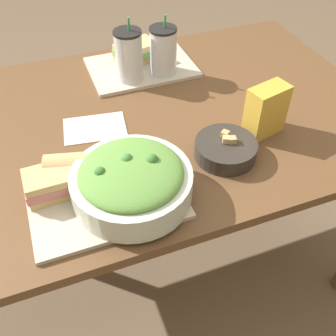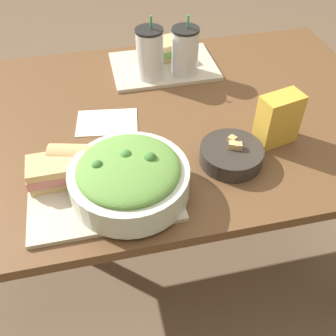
{
  "view_description": "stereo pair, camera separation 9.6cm",
  "coord_description": "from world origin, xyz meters",
  "px_view_note": "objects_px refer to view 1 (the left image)",
  "views": [
    {
      "loc": [
        -0.26,
        -0.92,
        1.47
      ],
      "look_at": [
        -0.02,
        -0.28,
        0.8
      ],
      "focal_mm": 42.0,
      "sensor_mm": 36.0,
      "label": 1
    },
    {
      "loc": [
        -0.17,
        -0.95,
        1.47
      ],
      "look_at": [
        -0.02,
        -0.28,
        0.8
      ],
      "focal_mm": 42.0,
      "sensor_mm": 36.0,
      "label": 2
    }
  ],
  "objects_px": {
    "sandwich_near": "(56,182)",
    "baguette_near": "(76,167)",
    "chip_bag": "(266,111)",
    "sandwich_far": "(136,52)",
    "drink_cup_red": "(163,52)",
    "salad_bowl": "(132,181)",
    "soup_bowl": "(226,149)",
    "drink_cup_dark": "(129,57)",
    "napkin_folded": "(95,129)"
  },
  "relations": [
    {
      "from": "sandwich_far",
      "to": "chip_bag",
      "type": "height_order",
      "value": "chip_bag"
    },
    {
      "from": "chip_bag",
      "to": "baguette_near",
      "type": "bearing_deg",
      "value": 167.69
    },
    {
      "from": "drink_cup_red",
      "to": "soup_bowl",
      "type": "bearing_deg",
      "value": -88.47
    },
    {
      "from": "soup_bowl",
      "to": "drink_cup_red",
      "type": "height_order",
      "value": "drink_cup_red"
    },
    {
      "from": "salad_bowl",
      "to": "drink_cup_red",
      "type": "bearing_deg",
      "value": 62.5
    },
    {
      "from": "drink_cup_red",
      "to": "napkin_folded",
      "type": "relative_size",
      "value": 1.03
    },
    {
      "from": "drink_cup_dark",
      "to": "drink_cup_red",
      "type": "xyz_separation_m",
      "value": [
        0.12,
        0.0,
        -0.0
      ]
    },
    {
      "from": "sandwich_near",
      "to": "sandwich_far",
      "type": "relative_size",
      "value": 0.92
    },
    {
      "from": "sandwich_far",
      "to": "soup_bowl",
      "type": "bearing_deg",
      "value": -98.13
    },
    {
      "from": "drink_cup_red",
      "to": "chip_bag",
      "type": "relative_size",
      "value": 1.37
    },
    {
      "from": "baguette_near",
      "to": "napkin_folded",
      "type": "distance_m",
      "value": 0.22
    },
    {
      "from": "sandwich_far",
      "to": "napkin_folded",
      "type": "xyz_separation_m",
      "value": [
        -0.23,
        -0.32,
        -0.04
      ]
    },
    {
      "from": "salad_bowl",
      "to": "baguette_near",
      "type": "bearing_deg",
      "value": 136.63
    },
    {
      "from": "drink_cup_dark",
      "to": "chip_bag",
      "type": "xyz_separation_m",
      "value": [
        0.28,
        -0.39,
        -0.02
      ]
    },
    {
      "from": "sandwich_near",
      "to": "drink_cup_dark",
      "type": "height_order",
      "value": "drink_cup_dark"
    },
    {
      "from": "chip_bag",
      "to": "salad_bowl",
      "type": "bearing_deg",
      "value": -178.24
    },
    {
      "from": "salad_bowl",
      "to": "soup_bowl",
      "type": "distance_m",
      "value": 0.29
    },
    {
      "from": "soup_bowl",
      "to": "sandwich_near",
      "type": "xyz_separation_m",
      "value": [
        -0.44,
        0.02,
        0.02
      ]
    },
    {
      "from": "sandwich_near",
      "to": "baguette_near",
      "type": "relative_size",
      "value": 0.95
    },
    {
      "from": "baguette_near",
      "to": "napkin_folded",
      "type": "height_order",
      "value": "baguette_near"
    },
    {
      "from": "salad_bowl",
      "to": "drink_cup_red",
      "type": "xyz_separation_m",
      "value": [
        0.27,
        0.51,
        0.02
      ]
    },
    {
      "from": "sandwich_near",
      "to": "drink_cup_dark",
      "type": "relative_size",
      "value": 0.72
    },
    {
      "from": "sandwich_far",
      "to": "drink_cup_red",
      "type": "height_order",
      "value": "drink_cup_red"
    },
    {
      "from": "sandwich_near",
      "to": "sandwich_far",
      "type": "height_order",
      "value": "same"
    },
    {
      "from": "sandwich_far",
      "to": "chip_bag",
      "type": "relative_size",
      "value": 1.12
    },
    {
      "from": "sandwich_near",
      "to": "drink_cup_red",
      "type": "bearing_deg",
      "value": 44.07
    },
    {
      "from": "salad_bowl",
      "to": "drink_cup_dark",
      "type": "relative_size",
      "value": 1.36
    },
    {
      "from": "chip_bag",
      "to": "napkin_folded",
      "type": "xyz_separation_m",
      "value": [
        -0.45,
        0.18,
        -0.07
      ]
    },
    {
      "from": "soup_bowl",
      "to": "chip_bag",
      "type": "relative_size",
      "value": 1.14
    },
    {
      "from": "soup_bowl",
      "to": "drink_cup_dark",
      "type": "distance_m",
      "value": 0.47
    },
    {
      "from": "baguette_near",
      "to": "sandwich_far",
      "type": "xyz_separation_m",
      "value": [
        0.31,
        0.51,
        -0.0
      ]
    },
    {
      "from": "baguette_near",
      "to": "salad_bowl",
      "type": "bearing_deg",
      "value": -118.92
    },
    {
      "from": "sandwich_near",
      "to": "sandwich_far",
      "type": "bearing_deg",
      "value": 54.65
    },
    {
      "from": "drink_cup_dark",
      "to": "sandwich_far",
      "type": "bearing_deg",
      "value": 62.72
    },
    {
      "from": "sandwich_near",
      "to": "napkin_folded",
      "type": "distance_m",
      "value": 0.26
    },
    {
      "from": "napkin_folded",
      "to": "salad_bowl",
      "type": "bearing_deg",
      "value": -85.09
    },
    {
      "from": "baguette_near",
      "to": "sandwich_far",
      "type": "height_order",
      "value": "baguette_near"
    },
    {
      "from": "baguette_near",
      "to": "sandwich_far",
      "type": "distance_m",
      "value": 0.6
    },
    {
      "from": "sandwich_near",
      "to": "baguette_near",
      "type": "distance_m",
      "value": 0.06
    },
    {
      "from": "soup_bowl",
      "to": "baguette_near",
      "type": "xyz_separation_m",
      "value": [
        -0.39,
        0.04,
        0.02
      ]
    },
    {
      "from": "sandwich_far",
      "to": "napkin_folded",
      "type": "relative_size",
      "value": 0.84
    },
    {
      "from": "sandwich_far",
      "to": "chip_bag",
      "type": "distance_m",
      "value": 0.55
    },
    {
      "from": "sandwich_near",
      "to": "sandwich_far",
      "type": "distance_m",
      "value": 0.66
    },
    {
      "from": "salad_bowl",
      "to": "drink_cup_dark",
      "type": "bearing_deg",
      "value": 73.87
    },
    {
      "from": "soup_bowl",
      "to": "baguette_near",
      "type": "distance_m",
      "value": 0.39
    },
    {
      "from": "salad_bowl",
      "to": "napkin_folded",
      "type": "xyz_separation_m",
      "value": [
        -0.03,
        0.3,
        -0.06
      ]
    },
    {
      "from": "salad_bowl",
      "to": "drink_cup_dark",
      "type": "xyz_separation_m",
      "value": [
        0.15,
        0.51,
        0.03
      ]
    },
    {
      "from": "salad_bowl",
      "to": "soup_bowl",
      "type": "bearing_deg",
      "value": 12.22
    },
    {
      "from": "sandwich_near",
      "to": "baguette_near",
      "type": "bearing_deg",
      "value": 27.02
    },
    {
      "from": "chip_bag",
      "to": "napkin_folded",
      "type": "height_order",
      "value": "chip_bag"
    }
  ]
}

